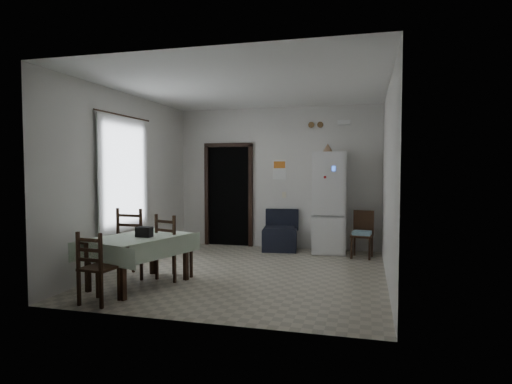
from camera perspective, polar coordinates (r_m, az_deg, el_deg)
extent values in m
plane|color=#A79F88|center=(6.87, -1.07, -10.69)|extent=(4.50, 4.50, 0.00)
cube|color=black|center=(9.35, -3.20, -0.49)|extent=(0.90, 0.45, 2.10)
cube|color=black|center=(9.29, -6.55, -0.53)|extent=(0.08, 0.10, 2.18)
cube|color=black|center=(8.98, -0.70, -0.64)|extent=(0.08, 0.10, 2.18)
cube|color=black|center=(9.12, -3.70, 6.27)|extent=(1.06, 0.10, 0.08)
cube|color=silver|center=(7.37, -17.84, 2.27)|extent=(0.10, 1.20, 1.60)
cube|color=silver|center=(7.31, -17.11, 2.28)|extent=(0.02, 1.45, 1.85)
cylinder|color=black|center=(7.36, -17.17, 9.69)|extent=(0.02, 1.60, 0.02)
cube|color=white|center=(8.84, 3.15, 3.00)|extent=(0.28, 0.02, 0.40)
cube|color=orange|center=(8.83, 3.14, 3.65)|extent=(0.24, 0.01, 0.14)
cube|color=beige|center=(8.84, 3.78, -0.38)|extent=(0.08, 0.02, 0.12)
cylinder|color=brown|center=(8.77, 7.38, 8.86)|extent=(0.12, 0.03, 0.12)
cylinder|color=brown|center=(8.75, 8.56, 8.87)|extent=(0.12, 0.03, 0.12)
cube|color=white|center=(8.69, 11.67, 9.07)|extent=(0.25, 0.07, 0.09)
cone|color=#A77F5C|center=(8.42, 9.55, 5.82)|extent=(0.21, 0.21, 0.17)
cube|color=black|center=(6.14, -14.67, -5.17)|extent=(0.22, 0.14, 0.14)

